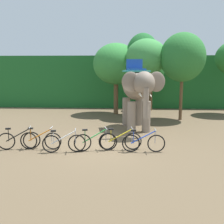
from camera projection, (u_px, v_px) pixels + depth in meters
name	position (u px, v px, depth m)	size (l,w,h in m)	color
ground_plane	(100.00, 145.00, 11.77)	(80.00, 80.00, 0.00)	brown
foliage_hedge	(115.00, 80.00, 25.24)	(36.00, 6.00, 4.28)	#1E6028
tree_center	(116.00, 64.00, 19.25)	(3.23, 3.23, 5.03)	brown
tree_far_right	(143.00, 56.00, 18.67)	(2.28, 2.28, 5.64)	brown
tree_center_right	(146.00, 57.00, 17.78)	(2.67, 2.67, 5.18)	brown
tree_center_left	(151.00, 72.00, 21.02)	(2.03, 2.03, 4.10)	brown
tree_right	(183.00, 57.00, 16.92)	(2.81, 2.81, 5.47)	brown
elephant	(137.00, 89.00, 14.41)	(2.24, 4.23, 3.78)	gray
bike_black	(19.00, 140.00, 11.16)	(1.68, 0.57, 0.92)	black
bike_orange	(41.00, 140.00, 11.14)	(1.71, 0.52, 0.92)	black
bike_white	(64.00, 143.00, 10.74)	(1.70, 0.52, 0.92)	black
bike_green	(95.00, 141.00, 10.97)	(1.66, 0.64, 0.92)	black
bike_yellow	(121.00, 141.00, 11.05)	(1.70, 0.52, 0.92)	black
bike_blue	(143.00, 143.00, 10.78)	(1.71, 0.52, 0.92)	black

